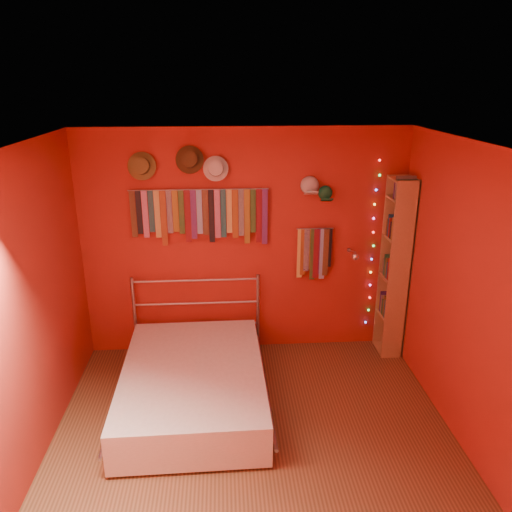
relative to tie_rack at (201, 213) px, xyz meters
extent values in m
plane|color=brown|center=(0.46, -1.69, -1.62)|extent=(3.50, 3.50, 0.00)
cube|color=#AB1D1B|center=(0.46, 0.06, -0.37)|extent=(3.50, 0.02, 2.50)
cube|color=#AB1D1B|center=(2.21, -1.69, -0.37)|extent=(0.02, 3.50, 2.50)
cube|color=#AB1D1B|center=(-1.29, -1.69, -0.37)|extent=(0.02, 3.50, 2.50)
cube|color=white|center=(0.46, -1.69, 0.88)|extent=(3.50, 3.50, 0.02)
cylinder|color=#A8A8AC|center=(-0.02, 0.01, 0.24)|extent=(1.45, 0.01, 0.01)
cube|color=#452E17|center=(-0.70, 0.00, 0.00)|extent=(0.06, 0.01, 0.49)
cube|color=black|center=(-0.64, 0.00, 0.02)|extent=(0.06, 0.01, 0.46)
cube|color=#BE5F96|center=(-0.58, -0.01, 0.00)|extent=(0.06, 0.01, 0.50)
cube|color=#184A55|center=(-0.51, 0.00, 0.02)|extent=(0.06, 0.01, 0.44)
cube|color=#B6A149|center=(-0.45, 0.00, -0.01)|extent=(0.06, 0.01, 0.50)
cube|color=maroon|center=(-0.39, -0.01, -0.05)|extent=(0.06, 0.01, 0.59)
cube|color=#161354|center=(-0.33, 0.00, 0.01)|extent=(0.06, 0.01, 0.46)
cube|color=#816217|center=(-0.27, 0.00, 0.02)|extent=(0.06, 0.01, 0.44)
cube|color=#275321|center=(-0.20, -0.01, 0.01)|extent=(0.06, 0.01, 0.47)
cube|color=maroon|center=(-0.14, 0.00, -0.04)|extent=(0.06, 0.01, 0.56)
cube|color=#3F175C|center=(-0.08, 0.00, -0.02)|extent=(0.06, 0.01, 0.52)
cube|color=#6D9CC2|center=(-0.02, -0.01, 0.01)|extent=(0.06, 0.01, 0.47)
cube|color=#53311B|center=(0.05, 0.00, 0.00)|extent=(0.06, 0.01, 0.49)
cube|color=black|center=(0.11, 0.00, -0.04)|extent=(0.06, 0.01, 0.57)
cube|color=#AA5581|center=(0.17, -0.01, -0.01)|extent=(0.06, 0.01, 0.52)
cube|color=#1A555E|center=(0.23, 0.00, -0.01)|extent=(0.06, 0.01, 0.52)
cube|color=tan|center=(0.29, 0.00, 0.01)|extent=(0.06, 0.01, 0.47)
cube|color=brown|center=(0.36, -0.01, -0.02)|extent=(0.06, 0.01, 0.52)
cube|color=navy|center=(0.42, 0.00, -0.01)|extent=(0.06, 0.01, 0.50)
cube|color=brown|center=(0.48, 0.00, -0.05)|extent=(0.06, 0.01, 0.59)
cube|color=#235120|center=(0.54, -0.01, 0.01)|extent=(0.06, 0.01, 0.47)
cube|color=maroon|center=(0.61, 0.00, -0.05)|extent=(0.06, 0.01, 0.58)
cube|color=#3F1863|center=(0.67, 0.00, -0.05)|extent=(0.06, 0.01, 0.60)
cylinder|color=#A8A8AC|center=(1.22, 0.01, -0.20)|extent=(0.40, 0.01, 0.01)
cube|color=#C6C14F|center=(1.06, 0.00, -0.48)|extent=(0.06, 0.01, 0.56)
cube|color=brown|center=(1.09, 0.00, -0.46)|extent=(0.06, 0.01, 0.53)
cube|color=#141457|center=(1.13, -0.01, -0.44)|extent=(0.06, 0.01, 0.48)
cube|color=olive|center=(1.16, 0.00, -0.43)|extent=(0.06, 0.01, 0.47)
cube|color=#274E1F|center=(1.20, 0.00, -0.49)|extent=(0.06, 0.01, 0.58)
cube|color=#5C0D1C|center=(1.23, -0.01, -0.48)|extent=(0.06, 0.01, 0.56)
cube|color=#4A1861|center=(1.27, 0.00, -0.46)|extent=(0.06, 0.01, 0.52)
cube|color=#7CA2DD|center=(1.30, 0.00, -0.49)|extent=(0.06, 0.01, 0.58)
cube|color=#4E341A|center=(1.34, -0.01, -0.47)|extent=(0.06, 0.01, 0.54)
cube|color=black|center=(1.38, 0.00, -0.42)|extent=(0.06, 0.01, 0.44)
cylinder|color=brown|center=(-0.58, 0.00, 0.50)|extent=(0.28, 0.07, 0.28)
cylinder|color=brown|center=(-0.58, -0.04, 0.51)|extent=(0.17, 0.14, 0.19)
cylinder|color=#332314|center=(-0.58, -0.02, 0.50)|extent=(0.17, 0.06, 0.17)
cylinder|color=#473319|center=(-0.10, 0.00, 0.55)|extent=(0.28, 0.07, 0.28)
cylinder|color=#473319|center=(-0.10, -0.04, 0.57)|extent=(0.17, 0.14, 0.18)
cylinder|color=black|center=(-0.10, -0.02, 0.56)|extent=(0.17, 0.06, 0.17)
cylinder|color=beige|center=(0.16, 0.00, 0.46)|extent=(0.26, 0.06, 0.25)
cylinder|color=beige|center=(0.16, -0.04, 0.47)|extent=(0.15, 0.13, 0.17)
cylinder|color=black|center=(0.16, -0.02, 0.47)|extent=(0.16, 0.05, 0.16)
ellipsoid|color=beige|center=(1.14, 0.01, 0.27)|extent=(0.19, 0.14, 0.19)
cube|color=beige|center=(1.14, -0.10, 0.22)|extent=(0.13, 0.10, 0.06)
ellipsoid|color=#166735|center=(1.31, 0.01, 0.19)|extent=(0.16, 0.12, 0.16)
cube|color=#166735|center=(1.31, -0.09, 0.14)|extent=(0.12, 0.09, 0.05)
sphere|color=#FF3333|center=(1.87, 0.02, 0.53)|extent=(0.02, 0.02, 0.02)
sphere|color=#33FF4C|center=(1.88, 0.02, 0.37)|extent=(0.02, 0.02, 0.02)
sphere|color=#4C66FF|center=(1.86, 0.02, 0.21)|extent=(0.02, 0.02, 0.02)
sphere|color=yellow|center=(1.85, 0.02, 0.06)|extent=(0.02, 0.02, 0.02)
sphere|color=#FF4CCC|center=(1.85, 0.02, -0.10)|extent=(0.02, 0.02, 0.02)
sphere|color=#FF3333|center=(1.86, 0.02, -0.26)|extent=(0.02, 0.02, 0.02)
sphere|color=#33FF4C|center=(1.88, 0.02, -0.41)|extent=(0.02, 0.02, 0.02)
sphere|color=#4C66FF|center=(1.87, 0.02, -0.57)|extent=(0.02, 0.02, 0.02)
sphere|color=yellow|center=(1.87, 0.02, -0.73)|extent=(0.02, 0.02, 0.02)
sphere|color=#FF4CCC|center=(1.88, 0.02, -0.88)|extent=(0.02, 0.02, 0.02)
sphere|color=#FF3333|center=(1.88, 0.02, -1.04)|extent=(0.02, 0.02, 0.02)
sphere|color=#33FF4C|center=(1.88, 0.02, -1.19)|extent=(0.02, 0.02, 0.02)
sphere|color=#4C66FF|center=(1.86, 0.02, -1.35)|extent=(0.02, 0.02, 0.02)
cylinder|color=#A8A8AC|center=(1.61, 0.04, -0.47)|extent=(0.04, 0.03, 0.04)
cylinder|color=#A8A8AC|center=(1.61, -0.08, -0.43)|extent=(0.02, 0.27, 0.09)
sphere|color=white|center=(1.61, -0.22, -0.44)|extent=(0.08, 0.08, 0.08)
cube|color=#9C7046|center=(2.08, -0.32, -0.62)|extent=(0.24, 0.02, 2.00)
cube|color=#9C7046|center=(2.08, 0.00, -0.62)|extent=(0.24, 0.02, 2.00)
cube|color=#9C7046|center=(2.19, -0.16, -0.62)|extent=(0.02, 0.34, 2.00)
cube|color=#9C7046|center=(2.08, -0.16, -1.60)|extent=(0.24, 0.32, 0.02)
cube|color=#9C7046|center=(2.08, -0.16, -1.17)|extent=(0.24, 0.32, 0.02)
cube|color=#9C7046|center=(2.08, -0.16, -0.72)|extent=(0.24, 0.32, 0.02)
cube|color=#9C7046|center=(2.08, -0.16, -0.27)|extent=(0.24, 0.32, 0.02)
cube|color=#9C7046|center=(2.08, -0.16, 0.16)|extent=(0.24, 0.32, 0.02)
cube|color=#9C7046|center=(2.08, -0.16, 0.36)|extent=(0.24, 0.32, 0.02)
cylinder|color=#A8A8AC|center=(-0.77, -0.04, -1.16)|extent=(0.04, 0.04, 0.93)
cylinder|color=#A8A8AC|center=(0.59, -0.04, -1.16)|extent=(0.04, 0.04, 0.93)
cylinder|color=#A8A8AC|center=(-0.09, -0.04, -1.28)|extent=(1.37, 0.02, 0.02)
cylinder|color=#A8A8AC|center=(-0.09, -0.04, -1.02)|extent=(1.37, 0.02, 0.02)
cylinder|color=#A8A8AC|center=(-0.09, -0.04, -0.74)|extent=(1.37, 0.02, 0.02)
cube|color=beige|center=(-0.09, -1.01, -1.41)|extent=(1.33, 1.87, 0.37)
cylinder|color=#A8A8AC|center=(-0.77, -1.01, -1.43)|extent=(0.06, 1.86, 0.03)
cylinder|color=#A8A8AC|center=(0.59, -1.01, -1.43)|extent=(0.06, 1.86, 0.03)
camera|label=1|loc=(0.23, -5.09, 1.33)|focal=35.00mm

